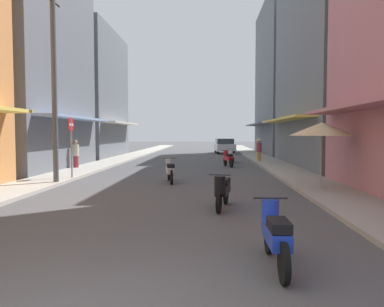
# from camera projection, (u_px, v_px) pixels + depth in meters

# --- Properties ---
(ground_plane) EXTENTS (118.53, 118.53, 0.00)m
(ground_plane) POSITION_uv_depth(u_px,v_px,m) (191.00, 161.00, 26.34)
(ground_plane) COLOR #4C4C4F
(sidewalk_left) EXTENTS (1.98, 61.88, 0.12)m
(sidewalk_left) POSITION_uv_depth(u_px,v_px,m) (118.00, 160.00, 26.59)
(sidewalk_left) COLOR #ADA89E
(sidewalk_left) RESTS_ON ground
(sidewalk_right) EXTENTS (1.98, 61.88, 0.12)m
(sidewalk_right) POSITION_uv_depth(u_px,v_px,m) (265.00, 160.00, 26.08)
(sidewalk_right) COLOR #9E9991
(sidewalk_right) RESTS_ON ground
(building_left_mid) EXTENTS (7.05, 9.23, 15.40)m
(building_left_mid) POSITION_uv_depth(u_px,v_px,m) (12.00, 27.00, 19.79)
(building_left_mid) COLOR slate
(building_left_mid) RESTS_ON ground
(building_left_far) EXTENTS (7.05, 9.19, 10.20)m
(building_left_far) POSITION_uv_depth(u_px,v_px,m) (79.00, 95.00, 29.95)
(building_left_far) COLOR slate
(building_left_far) RESTS_ON ground
(building_right_mid) EXTENTS (7.05, 11.80, 12.92)m
(building_right_mid) POSITION_uv_depth(u_px,v_px,m) (345.00, 57.00, 21.63)
(building_right_mid) COLOR slate
(building_right_mid) RESTS_ON ground
(building_right_far) EXTENTS (7.05, 11.62, 14.05)m
(building_right_far) POSITION_uv_depth(u_px,v_px,m) (295.00, 79.00, 34.21)
(building_right_far) COLOR slate
(building_right_far) RESTS_ON ground
(motorbike_silver) EXTENTS (0.61, 1.79, 0.96)m
(motorbike_silver) POSITION_uv_depth(u_px,v_px,m) (170.00, 170.00, 14.92)
(motorbike_silver) COLOR black
(motorbike_silver) RESTS_ON ground
(motorbike_black) EXTENTS (0.60, 1.79, 0.96)m
(motorbike_black) POSITION_uv_depth(u_px,v_px,m) (222.00, 190.00, 9.67)
(motorbike_black) COLOR black
(motorbike_black) RESTS_ON ground
(motorbike_red) EXTENTS (0.66, 1.78, 0.96)m
(motorbike_red) POSITION_uv_depth(u_px,v_px,m) (228.00, 158.00, 21.80)
(motorbike_red) COLOR black
(motorbike_red) RESTS_ON ground
(motorbike_blue) EXTENTS (0.55, 1.81, 0.96)m
(motorbike_blue) POSITION_uv_depth(u_px,v_px,m) (275.00, 233.00, 5.51)
(motorbike_blue) COLOR black
(motorbike_blue) RESTS_ON ground
(motorbike_white) EXTENTS (0.64, 1.78, 0.96)m
(motorbike_white) POSITION_uv_depth(u_px,v_px,m) (232.00, 155.00, 24.59)
(motorbike_white) COLOR black
(motorbike_white) RESTS_ON ground
(parked_car) EXTENTS (2.07, 4.22, 1.45)m
(parked_car) POSITION_uv_depth(u_px,v_px,m) (224.00, 146.00, 36.14)
(parked_car) COLOR silver
(parked_car) RESTS_ON ground
(pedestrian_crossing) EXTENTS (0.34, 0.34, 1.62)m
(pedestrian_crossing) POSITION_uv_depth(u_px,v_px,m) (76.00, 155.00, 20.07)
(pedestrian_crossing) COLOR #99333F
(pedestrian_crossing) RESTS_ON ground
(pedestrian_far) EXTENTS (0.44, 0.44, 1.65)m
(pedestrian_far) POSITION_uv_depth(u_px,v_px,m) (259.00, 149.00, 24.80)
(pedestrian_far) COLOR #BF8C3F
(pedestrian_far) RESTS_ON ground
(vendor_umbrella) EXTENTS (2.18, 2.18, 2.36)m
(vendor_umbrella) POSITION_uv_depth(u_px,v_px,m) (322.00, 129.00, 12.53)
(vendor_umbrella) COLOR #99999E
(vendor_umbrella) RESTS_ON ground
(utility_pole) EXTENTS (0.20, 1.20, 7.56)m
(utility_pole) POSITION_uv_depth(u_px,v_px,m) (54.00, 84.00, 13.96)
(utility_pole) COLOR #4C4C4F
(utility_pole) RESTS_ON ground
(street_sign_no_entry) EXTENTS (0.07, 0.60, 2.65)m
(street_sign_no_entry) POSITION_uv_depth(u_px,v_px,m) (71.00, 140.00, 15.44)
(street_sign_no_entry) COLOR gray
(street_sign_no_entry) RESTS_ON ground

